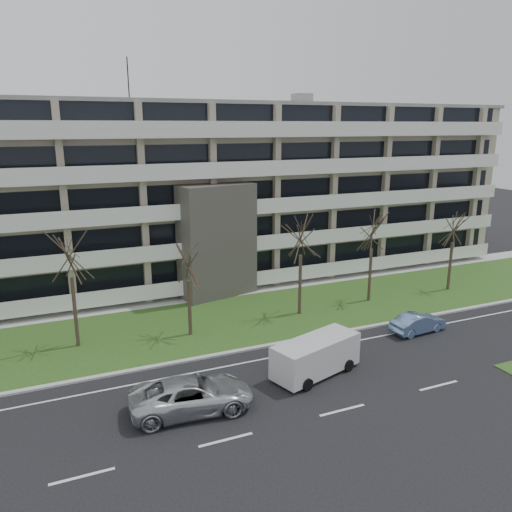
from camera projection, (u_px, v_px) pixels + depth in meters
name	position (u px, v px, depth m)	size (l,w,h in m)	color
ground	(342.00, 410.00, 24.18)	(160.00, 160.00, 0.00)	black
grass_verge	(243.00, 318.00, 35.73)	(90.00, 10.00, 0.06)	#214F1A
curb	(273.00, 345.00, 31.28)	(90.00, 0.35, 0.12)	#B2B2AD
sidewalk	(218.00, 294.00, 40.62)	(90.00, 2.00, 0.08)	#B2B2AD
lane_edge_line	(283.00, 355.00, 29.96)	(90.00, 0.12, 0.01)	white
apartment_building	(192.00, 192.00, 44.76)	(60.50, 15.10, 18.75)	tan
silver_pickup	(192.00, 395.00, 23.97)	(2.75, 5.96, 1.66)	silver
blue_sedan	(418.00, 323.00, 33.16)	(1.38, 3.95, 1.30)	#7391C8
white_van	(317.00, 353.00, 27.47)	(5.60, 3.39, 2.04)	silver
tree_2	(69.00, 249.00, 29.57)	(4.03, 4.03, 8.07)	#382B21
tree_3	(188.00, 259.00, 31.54)	(3.35, 3.35, 6.71)	#382B21
tree_4	(301.00, 231.00, 34.95)	(3.99, 3.99, 7.99)	#382B21
tree_5	(373.00, 228.00, 37.73)	(3.79, 3.79, 7.57)	#382B21
tree_6	(454.00, 223.00, 40.45)	(3.66, 3.66, 7.31)	#382B21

